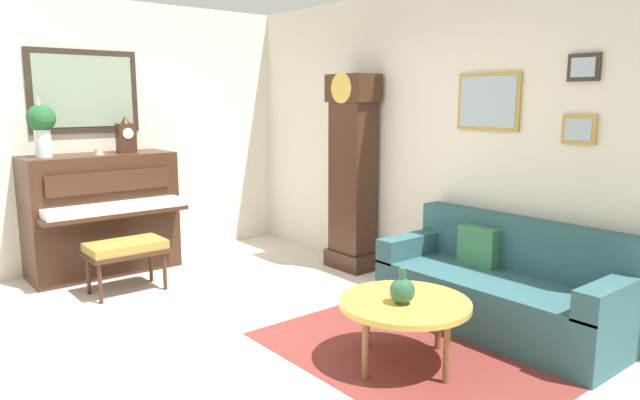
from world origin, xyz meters
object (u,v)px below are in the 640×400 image
coffee_table (405,305)px  teacup (99,152)px  mantel_clock (126,136)px  couch (502,288)px  piano (102,213)px  green_jug (402,291)px  piano_bench (126,249)px  flower_vase (42,124)px  grandfather_clock (352,178)px

coffee_table → teacup: size_ratio=7.59×
mantel_clock → couch: bearing=25.1°
piano → green_jug: bearing=12.7°
couch → teacup: teacup is taller
piano_bench → flower_vase: (-0.77, -0.44, 1.13)m
mantel_clock → green_jug: bearing=7.9°
piano_bench → green_jug: green_jug is taller
piano_bench → couch: couch is taller
flower_vase → couch: bearing=35.0°
mantel_clock → teacup: 0.35m
mantel_clock → flower_vase: size_ratio=0.66×
piano → coffee_table: piano is taller
grandfather_clock → mantel_clock: size_ratio=5.34×
couch → green_jug: 1.16m
piano → teacup: size_ratio=12.41×
piano_bench → coffee_table: size_ratio=0.80×
grandfather_clock → flower_vase: 3.05m
piano → coffee_table: (3.41, 0.83, -0.20)m
piano → coffee_table: size_ratio=1.64×
grandfather_clock → coffee_table: 2.34m
green_jug → piano: bearing=-167.3°
grandfather_clock → flower_vase: (-1.50, -2.59, 0.58)m
grandfather_clock → piano_bench: bearing=-108.9°
mantel_clock → green_jug: mantel_clock is taller
green_jug → mantel_clock: bearing=-172.1°
mantel_clock → teacup: bearing=-77.0°
piano → grandfather_clock: size_ratio=0.71×
teacup → green_jug: (3.36, 0.79, -0.71)m
teacup → flower_vase: bearing=-98.5°
couch → flower_vase: flower_vase is taller
coffee_table → mantel_clock: size_ratio=2.32×
green_jug → flower_vase: bearing=-159.6°
couch → mantel_clock: (-3.45, -1.61, 1.08)m
grandfather_clock → couch: 2.06m
coffee_table → teacup: (-3.33, -0.85, 0.83)m
piano → couch: size_ratio=0.76×
teacup → coffee_table: bearing=14.2°
grandfather_clock → flower_vase: size_ratio=3.50×
mantel_clock → piano_bench: bearing=-24.9°
piano_bench → mantel_clock: 1.30m
piano → green_jug: piano is taller
piano_bench → mantel_clock: mantel_clock is taller
grandfather_clock → teacup: 2.56m
grandfather_clock → teacup: grandfather_clock is taller
grandfather_clock → coffee_table: grandfather_clock is taller
piano → mantel_clock: mantel_clock is taller
piano → mantel_clock: 0.83m
piano → piano_bench: bearing=-4.7°
coffee_table → mantel_clock: mantel_clock is taller
grandfather_clock → couch: grandfather_clock is taller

